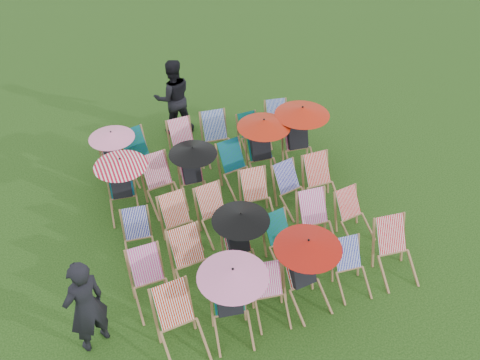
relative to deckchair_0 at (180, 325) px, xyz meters
name	(u,v)px	position (x,y,z in m)	size (l,w,h in m)	color
ground	(238,225)	(1.90, 2.22, -0.51)	(100.00, 100.00, 0.00)	black
deckchair_0	(180,325)	(0.00, 0.00, 0.00)	(0.73, 0.98, 1.03)	olive
deckchair_1	(232,301)	(0.85, -0.02, 0.19)	(1.13, 1.20, 1.34)	olive
deckchair_2	(271,297)	(1.57, 0.01, -0.08)	(0.70, 0.88, 0.86)	olive
deckchair_3	(307,272)	(2.23, 0.05, 0.19)	(1.13, 1.19, 1.34)	olive
deckchair_4	(352,269)	(3.13, 0.00, -0.09)	(0.66, 0.85, 0.86)	olive
deckchair_5	(396,252)	(4.03, -0.02, -0.02)	(0.78, 1.00, 1.00)	olive
deckchair_6	(151,283)	(-0.19, 1.03, -0.04)	(0.64, 0.89, 0.96)	olive
deckchair_7	(193,263)	(0.60, 1.15, -0.01)	(0.71, 0.96, 1.00)	olive
deckchair_8	(241,241)	(1.52, 1.19, 0.13)	(1.03, 1.07, 1.22)	olive
deckchair_9	(283,241)	(2.33, 1.07, -0.08)	(0.67, 0.86, 0.87)	olive
deckchair_10	(318,223)	(3.11, 1.19, -0.02)	(0.72, 0.96, 0.98)	olive
deckchair_11	(355,216)	(3.90, 1.13, -0.08)	(0.66, 0.86, 0.87)	olive
deckchair_12	(138,238)	(-0.10, 2.20, -0.08)	(0.67, 0.86, 0.86)	olive
deckchair_13	(180,224)	(0.71, 2.22, -0.05)	(0.68, 0.90, 0.93)	olive
deckchair_14	(216,215)	(1.44, 2.19, -0.05)	(0.69, 0.90, 0.93)	olive
deckchair_15	(258,199)	(2.37, 2.29, -0.04)	(0.71, 0.93, 0.94)	olive
deckchair_16	(293,189)	(3.17, 2.29, -0.06)	(0.74, 0.93, 0.91)	olive
deckchair_17	(322,183)	(3.79, 2.20, -0.03)	(0.68, 0.93, 0.98)	olive
deckchair_18	(122,186)	(-0.07, 3.51, 0.15)	(1.07, 1.13, 1.27)	olive
deckchair_19	(162,185)	(0.72, 3.43, -0.01)	(0.76, 0.99, 1.01)	olive
deckchair_20	(193,172)	(1.41, 3.42, 0.11)	(1.00, 1.05, 1.18)	olive
deckchair_21	(237,169)	(2.37, 3.34, -0.03)	(0.75, 0.96, 0.97)	olive
deckchair_22	(263,148)	(3.05, 3.53, 0.21)	(1.15, 1.21, 1.37)	olive
deckchair_23	(300,136)	(3.98, 3.56, 0.24)	(1.21, 1.28, 1.44)	olive
deckchair_24	(113,156)	(0.01, 4.67, 0.10)	(0.98, 1.02, 1.16)	olive
deckchair_25	(140,156)	(0.57, 4.59, -0.03)	(0.81, 1.01, 0.98)	olive
deckchair_26	(185,145)	(1.62, 4.64, -0.04)	(0.64, 0.88, 0.94)	olive
deckchair_27	(217,138)	(2.38, 4.55, -0.02)	(0.75, 0.98, 0.99)	olive
deckchair_28	(252,135)	(3.22, 4.48, -0.10)	(0.55, 0.77, 0.83)	olive
deckchair_29	(279,124)	(3.99, 4.62, -0.06)	(0.74, 0.92, 0.90)	olive
person_left	(86,306)	(-1.28, 0.60, 0.41)	(0.67, 0.44, 1.85)	black
person_rear	(173,97)	(1.80, 5.95, 0.44)	(0.93, 0.73, 1.92)	black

